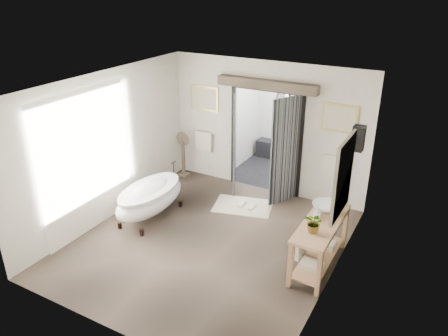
{
  "coord_description": "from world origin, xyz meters",
  "views": [
    {
      "loc": [
        3.53,
        -5.78,
        4.49
      ],
      "look_at": [
        0.0,
        0.6,
        1.25
      ],
      "focal_mm": 35.0,
      "sensor_mm": 36.0,
      "label": 1
    }
  ],
  "objects_px": {
    "rug": "(243,206)",
    "basin": "(326,208)",
    "vanity": "(318,240)",
    "clawfoot_tub": "(150,198)"
  },
  "relations": [
    {
      "from": "vanity",
      "to": "basin",
      "type": "height_order",
      "value": "basin"
    },
    {
      "from": "rug",
      "to": "basin",
      "type": "bearing_deg",
      "value": -24.19
    },
    {
      "from": "clawfoot_tub",
      "to": "vanity",
      "type": "height_order",
      "value": "clawfoot_tub"
    },
    {
      "from": "clawfoot_tub",
      "to": "vanity",
      "type": "distance_m",
      "value": 3.42
    },
    {
      "from": "vanity",
      "to": "rug",
      "type": "xyz_separation_m",
      "value": [
        -1.99,
        1.24,
        -0.5
      ]
    },
    {
      "from": "rug",
      "to": "basin",
      "type": "xyz_separation_m",
      "value": [
        1.98,
        -0.89,
        0.92
      ]
    },
    {
      "from": "rug",
      "to": "basin",
      "type": "height_order",
      "value": "basin"
    },
    {
      "from": "clawfoot_tub",
      "to": "rug",
      "type": "xyz_separation_m",
      "value": [
        1.43,
        1.28,
        -0.43
      ]
    },
    {
      "from": "clawfoot_tub",
      "to": "rug",
      "type": "distance_m",
      "value": 1.97
    },
    {
      "from": "rug",
      "to": "clawfoot_tub",
      "type": "bearing_deg",
      "value": -138.11
    }
  ]
}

